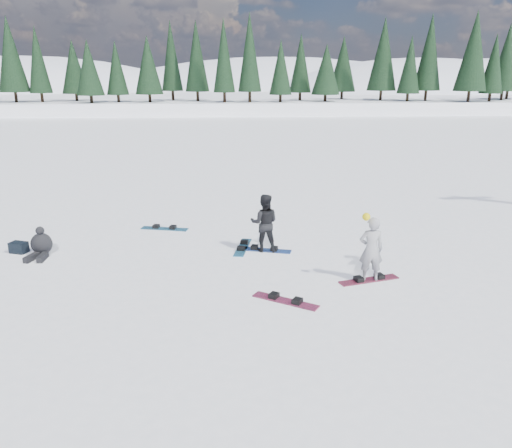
% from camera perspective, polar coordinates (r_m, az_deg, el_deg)
% --- Properties ---
extents(ground, '(420.00, 420.00, 0.00)m').
position_cam_1_polar(ground, '(13.11, 5.88, -4.40)').
color(ground, white).
rests_on(ground, ground).
extents(alpine_backdrop, '(412.50, 227.00, 53.20)m').
position_cam_1_polar(alpine_backdrop, '(202.32, -6.47, 11.22)').
color(alpine_backdrop, white).
rests_on(alpine_backdrop, ground).
extents(snowboarder_woman, '(0.59, 0.41, 1.71)m').
position_cam_1_polar(snowboarder_woman, '(11.95, 13.01, -2.80)').
color(snowboarder_woman, '#95959A').
rests_on(snowboarder_woman, ground).
extents(snowboarder_man, '(0.86, 0.72, 1.61)m').
position_cam_1_polar(snowboarder_man, '(13.66, 0.96, 0.13)').
color(snowboarder_man, black).
rests_on(snowboarder_man, ground).
extents(seated_rider, '(0.63, 0.98, 0.80)m').
position_cam_1_polar(seated_rider, '(14.65, -23.36, -2.17)').
color(seated_rider, black).
rests_on(seated_rider, ground).
extents(gear_bag, '(0.52, 0.43, 0.30)m').
position_cam_1_polar(gear_bag, '(15.17, -25.48, -2.44)').
color(gear_bag, black).
rests_on(gear_bag, ground).
extents(snowboard_woman, '(1.52, 0.67, 0.03)m').
position_cam_1_polar(snowboard_woman, '(12.23, 12.78, -6.26)').
color(snowboard_woman, maroon).
rests_on(snowboard_woman, ground).
extents(snowboard_man, '(1.52, 0.69, 0.03)m').
position_cam_1_polar(snowboard_man, '(13.91, 0.95, -2.99)').
color(snowboard_man, '#1B4297').
rests_on(snowboard_man, ground).
extents(snowboard_loose_a, '(0.58, 1.53, 0.03)m').
position_cam_1_polar(snowboard_loose_a, '(14.13, -1.52, -2.68)').
color(snowboard_loose_a, '#185E86').
rests_on(snowboard_loose_a, ground).
extents(snowboard_loose_b, '(1.41, 1.06, 0.03)m').
position_cam_1_polar(snowboard_loose_b, '(10.90, 3.38, -8.77)').
color(snowboard_loose_b, maroon).
rests_on(snowboard_loose_b, ground).
extents(snowboard_loose_c, '(1.52, 0.62, 0.03)m').
position_cam_1_polar(snowboard_loose_c, '(16.09, -10.40, -0.53)').
color(snowboard_loose_c, '#186186').
rests_on(snowboard_loose_c, ground).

